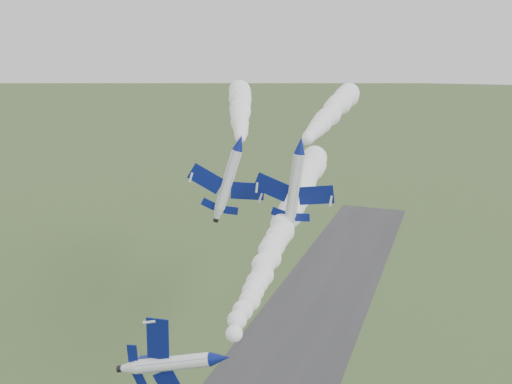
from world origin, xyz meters
The scene contains 6 objects.
jet_lead centered at (9.40, -11.67, 31.88)m, with size 3.35×11.88×9.57m.
smoke_trail_jet_lead centered at (4.99, 24.93, 34.94)m, with size 5.19×68.37×5.19m, color silver, non-canonical shape.
jet_pair_left centered at (-1.60, 21.72, 46.78)m, with size 11.32×13.63×4.47m.
smoke_trail_jet_pair_left centered at (-14.53, 55.14, 48.27)m, with size 5.44×64.64×5.44m, color silver, non-canonical shape.
jet_pair_right centered at (7.80, 21.35, 46.95)m, with size 11.82×14.18×3.58m.
smoke_trail_jet_pair_right centered at (5.59, 52.09, 48.38)m, with size 5.02×54.05×5.02m, color silver, non-canonical shape.
Camera 1 is at (28.94, -55.97, 60.41)m, focal length 40.00 mm.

